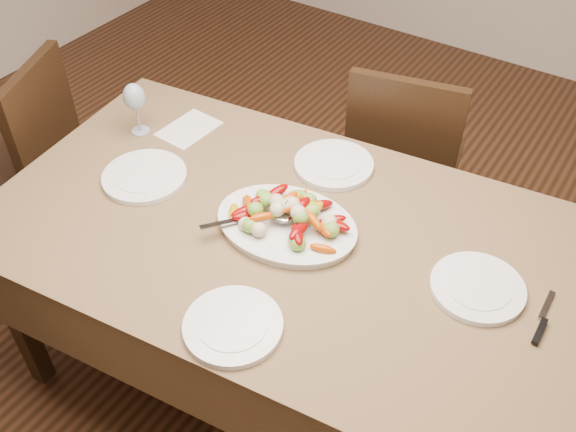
% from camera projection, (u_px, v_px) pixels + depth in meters
% --- Properties ---
extents(floor, '(6.00, 6.00, 0.00)m').
position_uv_depth(floor, '(209.00, 396.00, 2.36)').
color(floor, '#391F11').
rests_on(floor, ground).
extents(dining_table, '(1.95, 1.24, 0.76)m').
position_uv_depth(dining_table, '(288.00, 312.00, 2.17)').
color(dining_table, brown).
rests_on(dining_table, ground).
extents(chair_far, '(0.50, 0.50, 0.95)m').
position_uv_depth(chair_far, '(405.00, 159.00, 2.63)').
color(chair_far, black).
rests_on(chair_far, ground).
extents(chair_left, '(0.55, 0.55, 0.95)m').
position_uv_depth(chair_left, '(14.00, 168.00, 2.59)').
color(chair_left, black).
rests_on(chair_left, ground).
extents(serving_platter, '(0.45, 0.36, 0.02)m').
position_uv_depth(serving_platter, '(287.00, 226.00, 1.91)').
color(serving_platter, white).
rests_on(serving_platter, dining_table).
extents(roasted_vegetables, '(0.37, 0.27, 0.09)m').
position_uv_depth(roasted_vegetables, '(286.00, 212.00, 1.87)').
color(roasted_vegetables, '#7A0404').
rests_on(roasted_vegetables, serving_platter).
extents(serving_spoon, '(0.27, 0.20, 0.03)m').
position_uv_depth(serving_spoon, '(261.00, 218.00, 1.88)').
color(serving_spoon, '#9EA0A8').
rests_on(serving_spoon, serving_platter).
extents(plate_left, '(0.27, 0.27, 0.02)m').
position_uv_depth(plate_left, '(145.00, 177.00, 2.09)').
color(plate_left, white).
rests_on(plate_left, dining_table).
extents(plate_right, '(0.26, 0.26, 0.02)m').
position_uv_depth(plate_right, '(477.00, 288.00, 1.74)').
color(plate_right, white).
rests_on(plate_right, dining_table).
extents(plate_far, '(0.26, 0.26, 0.02)m').
position_uv_depth(plate_far, '(334.00, 165.00, 2.13)').
color(plate_far, white).
rests_on(plate_far, dining_table).
extents(plate_near, '(0.26, 0.26, 0.02)m').
position_uv_depth(plate_near, '(233.00, 326.00, 1.64)').
color(plate_near, white).
rests_on(plate_near, dining_table).
extents(wine_glass, '(0.08, 0.08, 0.20)m').
position_uv_depth(wine_glass, '(136.00, 107.00, 2.22)').
color(wine_glass, '#8C99A5').
rests_on(wine_glass, dining_table).
extents(menu_card, '(0.16, 0.22, 0.00)m').
position_uv_depth(menu_card, '(189.00, 129.00, 2.30)').
color(menu_card, silver).
rests_on(menu_card, dining_table).
extents(table_knife, '(0.02, 0.20, 0.01)m').
position_uv_depth(table_knife, '(543.00, 320.00, 1.66)').
color(table_knife, '#9EA0A8').
rests_on(table_knife, dining_table).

